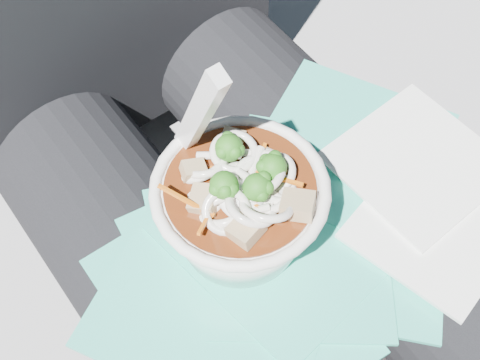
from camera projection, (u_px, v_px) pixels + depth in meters
stone_ledge at (200, 273)px, 0.94m from camera, size 1.03×0.56×0.44m
lap at (275, 259)px, 0.63m from camera, size 0.35×0.48×0.15m
person_body at (217, 177)px, 0.65m from camera, size 0.34×0.94×0.98m
plastic_bag at (282, 240)px, 0.54m from camera, size 0.39×0.28×0.02m
napkins at (426, 197)px, 0.55m from camera, size 0.16×0.19×0.01m
udon_bowl at (240, 204)px, 0.50m from camera, size 0.13×0.13×0.19m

